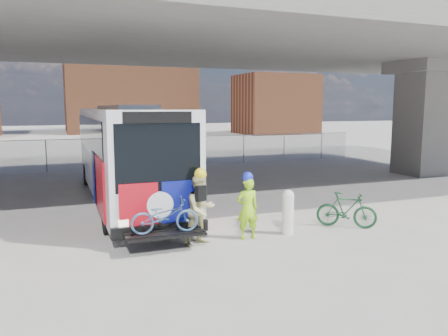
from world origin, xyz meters
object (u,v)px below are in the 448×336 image
cyclist_hivis (247,207)px  cyclist_tan (201,209)px  bus (124,147)px  bollard (288,210)px  bike_parked (346,210)px

cyclist_hivis → cyclist_tan: bearing=3.6°
bus → bollard: size_ratio=9.97×
cyclist_hivis → bike_parked: cyclist_hivis is taller
bollard → cyclist_tan: (-2.62, -0.00, 0.27)m
bollard → cyclist_hivis: cyclist_hivis is taller
cyclist_hivis → cyclist_tan: (-1.35, -0.00, 0.06)m
cyclist_hivis → bike_parked: 3.30m
cyclist_hivis → cyclist_tan: cyclist_tan is taller
bollard → cyclist_tan: size_ratio=0.63×
cyclist_tan → bike_parked: cyclist_tan is taller
bollard → bike_parked: bollard is taller
cyclist_tan → bus: bearing=75.7°
bus → cyclist_hivis: bus is taller
bus → bike_parked: bearing=-48.2°
bus → cyclist_tan: bus is taller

